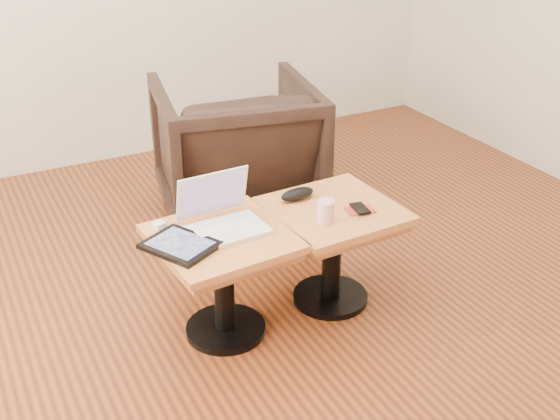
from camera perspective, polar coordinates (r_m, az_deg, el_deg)
name	(u,v)px	position (r m, az deg, el deg)	size (l,w,h in m)	color
room_shell	(292,13)	(2.47, 0.98, 15.68)	(4.52, 4.52, 2.71)	#472014
side_table_left	(223,260)	(2.87, -4.66, -4.09)	(0.56, 0.56, 0.48)	black
side_table_right	(333,231)	(3.08, 4.31, -1.75)	(0.55, 0.55, 0.48)	black
laptop	(222,218)	(2.84, -4.72, -0.65)	(0.32, 0.28, 0.22)	white
tablet	(180,245)	(2.74, -8.11, -2.83)	(0.31, 0.34, 0.02)	black
charging_adapter	(159,225)	(2.88, -9.79, -1.24)	(0.04, 0.04, 0.03)	white
glasses_case	(297,194)	(3.07, 1.42, 1.31)	(0.16, 0.07, 0.05)	black
striped_cup	(325,212)	(2.88, 3.70, -0.14)	(0.07, 0.07, 0.09)	#DE5576
earbuds_tangle	(332,199)	(3.08, 4.21, 0.93)	(0.07, 0.05, 0.01)	white
phone_on_sleeve	(360,209)	(3.00, 6.51, 0.07)	(0.13, 0.11, 0.01)	#A9231A
armchair	(236,150)	(3.85, -3.56, 4.89)	(0.82, 0.85, 0.77)	black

